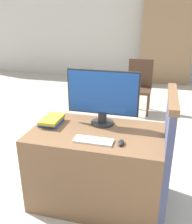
{
  "coord_description": "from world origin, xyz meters",
  "views": [
    {
      "loc": [
        0.5,
        -1.57,
        1.69
      ],
      "look_at": [
        0.01,
        0.31,
        0.93
      ],
      "focal_mm": 40.0,
      "sensor_mm": 36.0,
      "label": 1
    }
  ],
  "objects_px": {
    "mouse": "(121,143)",
    "far_chair": "(139,84)",
    "book_stack": "(52,121)",
    "keyboard": "(94,141)",
    "monitor": "(103,97)"
  },
  "relations": [
    {
      "from": "keyboard",
      "to": "book_stack",
      "type": "distance_m",
      "value": 0.53
    },
    {
      "from": "mouse",
      "to": "book_stack",
      "type": "height_order",
      "value": "book_stack"
    },
    {
      "from": "monitor",
      "to": "keyboard",
      "type": "height_order",
      "value": "monitor"
    },
    {
      "from": "book_stack",
      "to": "far_chair",
      "type": "height_order",
      "value": "far_chair"
    },
    {
      "from": "keyboard",
      "to": "far_chair",
      "type": "distance_m",
      "value": 2.76
    },
    {
      "from": "far_chair",
      "to": "book_stack",
      "type": "bearing_deg",
      "value": -121.04
    },
    {
      "from": "monitor",
      "to": "book_stack",
      "type": "xyz_separation_m",
      "value": [
        -0.46,
        -0.12,
        -0.24
      ]
    },
    {
      "from": "monitor",
      "to": "keyboard",
      "type": "bearing_deg",
      "value": -87.97
    },
    {
      "from": "monitor",
      "to": "keyboard",
      "type": "xyz_separation_m",
      "value": [
        0.01,
        -0.36,
        -0.26
      ]
    },
    {
      "from": "keyboard",
      "to": "mouse",
      "type": "relative_size",
      "value": 3.26
    },
    {
      "from": "keyboard",
      "to": "mouse",
      "type": "height_order",
      "value": "mouse"
    },
    {
      "from": "mouse",
      "to": "far_chair",
      "type": "bearing_deg",
      "value": 92.19
    },
    {
      "from": "monitor",
      "to": "far_chair",
      "type": "distance_m",
      "value": 2.44
    },
    {
      "from": "book_stack",
      "to": "monitor",
      "type": "bearing_deg",
      "value": 15.21
    },
    {
      "from": "keyboard",
      "to": "far_chair",
      "type": "relative_size",
      "value": 0.34
    }
  ]
}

